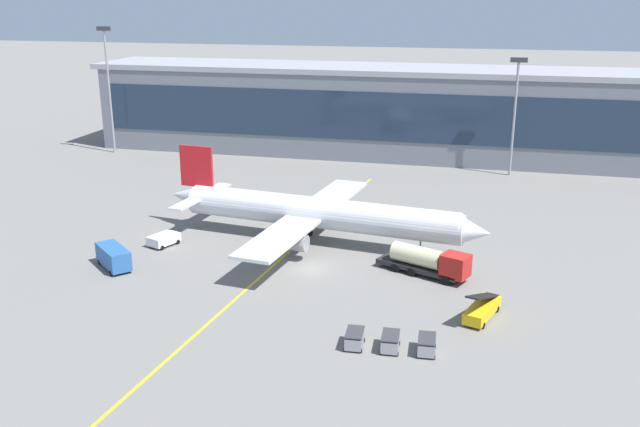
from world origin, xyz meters
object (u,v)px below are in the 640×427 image
Objects in this scene: lavatory_truck at (114,257)px; baggage_cart_1 at (390,342)px; fuel_tanker at (429,261)px; baggage_cart_2 at (427,345)px; main_airliner at (318,213)px; belt_loader at (482,309)px; baggage_cart_0 at (355,339)px; pushback_tug at (164,239)px.

baggage_cart_1 is (33.75, -11.49, -0.64)m from lavatory_truck.
fuel_tanker is 3.99× the size of baggage_cart_2.
main_airliner is 30.44m from baggage_cart_2.
belt_loader reaches higher than baggage_cart_1.
baggage_cart_0 is 1.00× the size of baggage_cart_1.
fuel_tanker reaches higher than baggage_cart_2.
fuel_tanker is at bearing 122.94° from belt_loader.
pushback_tug is 1.60× the size of baggage_cart_0.
fuel_tanker is 11.24m from belt_loader.
baggage_cart_1 reaches higher than pushback_tug.
baggage_cart_0 is (-4.87, -18.07, -0.96)m from fuel_tanker.
baggage_cart_1 is (-1.68, -17.87, -0.96)m from fuel_tanker.
baggage_cart_0 is at bearing -141.73° from belt_loader.
belt_loader is 13.98m from baggage_cart_0.
fuel_tanker reaches higher than baggage_cart_0.
belt_loader is 9.45m from baggage_cart_2.
lavatory_truck is at bearing 175.83° from belt_loader.
belt_loader is at bearing -39.60° from main_airliner.
fuel_tanker reaches higher than lavatory_truck.
baggage_cart_2 is (6.39, 0.39, 0.00)m from baggage_cart_0.
lavatory_truck reaches higher than pushback_tug.
belt_loader reaches higher than pushback_tug.
baggage_cart_2 is (16.28, -25.52, -3.15)m from main_airliner.
pushback_tug is (-18.50, -5.81, -3.08)m from main_airliner.
main_airliner reaches higher than pushback_tug.
main_airliner is 6.18× the size of belt_loader.
fuel_tanker is 36.00m from lavatory_truck.
fuel_tanker is at bearing -3.50° from pushback_tug.
main_airliner reaches higher than baggage_cart_0.
fuel_tanker is 3.99× the size of baggage_cart_0.
main_airliner is 27.24m from belt_loader.
main_airliner is at bearing 152.01° from fuel_tanker.
baggage_cart_1 is (31.58, -19.90, -0.07)m from pushback_tug.
lavatory_truck is 35.65m from baggage_cart_1.
baggage_cart_1 is at bearing -18.80° from lavatory_truck.
main_airliner is 15.72× the size of baggage_cart_0.
main_airliner reaches higher than fuel_tanker.
baggage_cart_1 is at bearing 3.50° from baggage_cart_0.
fuel_tanker is at bearing 84.63° from baggage_cart_1.
pushback_tug is at bearing 176.50° from fuel_tanker.
belt_loader is 2.54× the size of baggage_cart_2.
baggage_cart_0 is (30.55, -11.68, -0.64)m from lavatory_truck.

